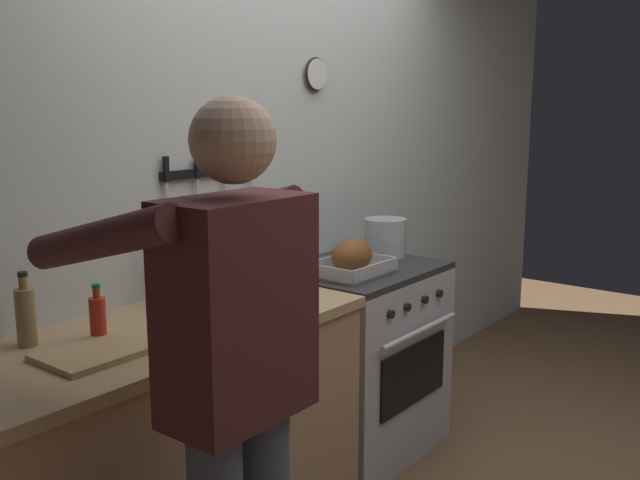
# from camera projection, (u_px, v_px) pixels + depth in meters

# --- Properties ---
(wall_back) EXTENTS (6.00, 0.13, 2.60)m
(wall_back) POSITION_uv_depth(u_px,v_px,m) (266.00, 179.00, 3.25)
(wall_back) COLOR silver
(wall_back) RESTS_ON ground
(stove) EXTENTS (0.76, 0.67, 0.90)m
(stove) POSITION_uv_depth(u_px,v_px,m) (356.00, 359.00, 3.36)
(stove) COLOR #BCBCC1
(stove) RESTS_ON ground
(person_cook) EXTENTS (0.51, 0.63, 1.66)m
(person_cook) POSITION_uv_depth(u_px,v_px,m) (232.00, 379.00, 1.80)
(person_cook) COLOR #4C566B
(person_cook) RESTS_ON ground
(roasting_pan) EXTENTS (0.35, 0.26, 0.16)m
(roasting_pan) POSITION_uv_depth(u_px,v_px,m) (352.00, 260.00, 3.11)
(roasting_pan) COLOR #B7B7BC
(roasting_pan) RESTS_ON stove
(stock_pot) EXTENTS (0.21, 0.21, 0.19)m
(stock_pot) POSITION_uv_depth(u_px,v_px,m) (385.00, 238.00, 3.48)
(stock_pot) COLOR #B7B7BC
(stock_pot) RESTS_ON stove
(cutting_board) EXTENTS (0.36, 0.24, 0.02)m
(cutting_board) POSITION_uv_depth(u_px,v_px,m) (102.00, 350.00, 2.13)
(cutting_board) COLOR tan
(cutting_board) RESTS_ON counter_block
(bottle_vinegar) EXTENTS (0.06, 0.06, 0.24)m
(bottle_vinegar) POSITION_uv_depth(u_px,v_px,m) (26.00, 315.00, 2.19)
(bottle_vinegar) COLOR #997F4C
(bottle_vinegar) RESTS_ON counter_block
(bottle_cooking_oil) EXTENTS (0.07, 0.07, 0.25)m
(bottle_cooking_oil) POSITION_uv_depth(u_px,v_px,m) (239.00, 273.00, 2.71)
(bottle_cooking_oil) COLOR gold
(bottle_cooking_oil) RESTS_ON counter_block
(bottle_wine_red) EXTENTS (0.07, 0.07, 0.32)m
(bottle_wine_red) POSITION_uv_depth(u_px,v_px,m) (175.00, 269.00, 2.65)
(bottle_wine_red) COLOR #47141E
(bottle_wine_red) RESTS_ON counter_block
(bottle_hot_sauce) EXTENTS (0.05, 0.05, 0.18)m
(bottle_hot_sauce) POSITION_uv_depth(u_px,v_px,m) (98.00, 317.00, 2.24)
(bottle_hot_sauce) COLOR red
(bottle_hot_sauce) RESTS_ON counter_block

